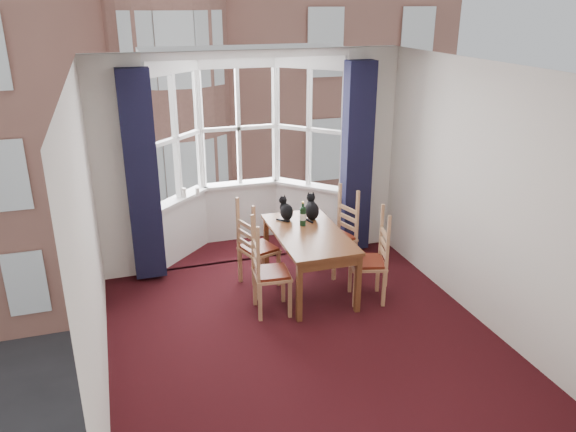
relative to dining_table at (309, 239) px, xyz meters
name	(u,v)px	position (x,y,z in m)	size (l,w,h in m)	color
floor	(309,346)	(-0.42, -1.19, -0.67)	(4.50, 4.50, 0.00)	black
ceiling	(313,70)	(-0.42, -1.19, 2.13)	(4.50, 4.50, 0.00)	white
wall_left	(90,247)	(-2.42, -1.19, 0.73)	(4.50, 4.50, 0.00)	silver
wall_right	(489,200)	(1.58, -1.19, 0.73)	(4.50, 4.50, 0.00)	silver
wall_near	(439,353)	(-0.42, -3.44, 0.73)	(4.00, 4.00, 0.00)	silver
wall_back_pier_left	(121,172)	(-2.07, 1.06, 0.73)	(0.70, 0.12, 2.80)	silver
wall_back_pier_right	(367,151)	(1.23, 1.06, 0.73)	(0.70, 0.12, 2.80)	silver
bay_window	(243,151)	(-0.42, 1.56, 0.73)	(2.76, 0.94, 2.80)	white
curtain_left	(142,178)	(-1.84, 0.88, 0.68)	(0.38, 0.22, 2.60)	black
curtain_right	(357,159)	(1.00, 0.88, 0.68)	(0.38, 0.22, 2.60)	black
dining_table	(309,239)	(0.00, 0.00, 0.00)	(0.82, 1.51, 0.75)	brown
chair_left_near	(264,275)	(-0.68, -0.39, -0.19)	(0.44, 0.45, 0.92)	tan
chair_left_far	(253,251)	(-0.64, 0.27, -0.19)	(0.51, 0.52, 0.92)	tan
chair_right_near	(375,263)	(0.66, -0.49, -0.19)	(0.49, 0.51, 0.92)	tan
chair_right_far	(342,237)	(0.59, 0.35, -0.19)	(0.50, 0.51, 0.92)	tan
cat_left	(286,210)	(-0.13, 0.50, 0.21)	(0.23, 0.26, 0.31)	black
cat_right	(312,209)	(0.19, 0.41, 0.22)	(0.21, 0.27, 0.34)	black
wine_bottle	(303,215)	(0.00, 0.23, 0.22)	(0.08, 0.08, 0.31)	black
candle_tall	(184,193)	(-1.29, 1.41, 0.27)	(0.06, 0.06, 0.13)	white
candle_short	(197,191)	(-1.10, 1.44, 0.26)	(0.06, 0.06, 0.11)	white
street	(141,153)	(-0.42, 31.06, -6.67)	(80.00, 80.00, 0.00)	#333335
tenement_building	(160,59)	(-0.42, 12.82, 0.93)	(18.40, 7.80, 15.20)	#9C6150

